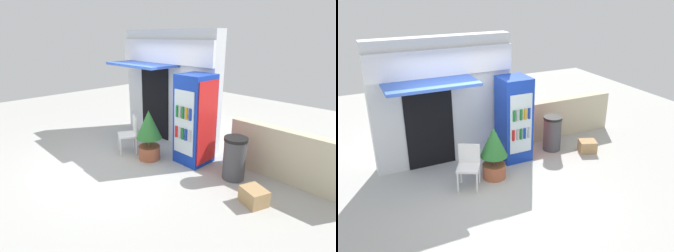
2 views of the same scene
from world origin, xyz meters
The scene contains 8 objects.
ground centered at (0.00, 0.00, 0.00)m, with size 16.00×16.00×0.00m, color #B2B2AD.
storefront_building centered at (-0.27, 1.66, 1.44)m, with size 3.08×1.22×2.79m.
drink_cooler centered at (1.18, 1.06, 0.96)m, with size 0.68×0.73×1.92m.
plastic_chair centered at (-0.17, 0.36, 0.51)m, with size 0.58×0.57×0.87m.
potted_plant_near_shop centered at (0.40, 0.44, 0.64)m, with size 0.57×0.57×1.13m.
trash_bin centered at (2.21, 1.06, 0.43)m, with size 0.45×0.45×0.85m.
stone_boundary_wall centered at (3.05, 1.69, 0.50)m, with size 2.54×0.23×1.01m, color beige.
cardboard_box centered at (2.92, 0.57, 0.14)m, with size 0.39×0.34×0.28m, color tan.
Camera 2 is at (-2.19, -5.51, 3.83)m, focal length 37.86 mm.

